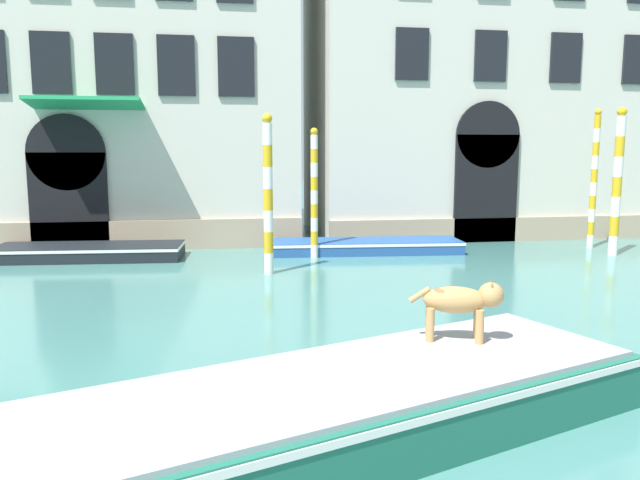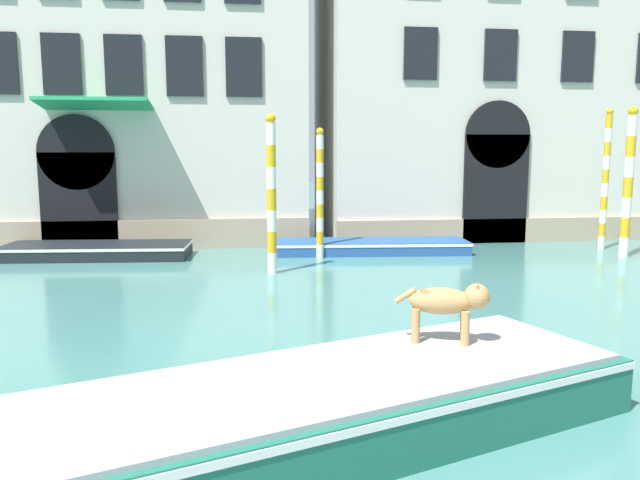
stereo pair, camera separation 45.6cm
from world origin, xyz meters
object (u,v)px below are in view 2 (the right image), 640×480
(boat_moored_near_palazzo, at_px, (97,250))
(mooring_pole_4, at_px, (628,182))
(mooring_pole_3, at_px, (320,193))
(boat_foreground, at_px, (274,415))
(dog_on_deck, at_px, (448,302))
(mooring_pole_2, at_px, (272,194))
(mooring_pole_0, at_px, (605,179))
(boat_moored_far, at_px, (370,246))

(boat_moored_near_palazzo, distance_m, mooring_pole_4, 15.40)
(mooring_pole_4, bearing_deg, mooring_pole_3, 173.53)
(boat_foreground, xyz_separation_m, dog_on_deck, (2.25, 1.19, 0.84))
(boat_moored_near_palazzo, height_order, mooring_pole_2, mooring_pole_2)
(mooring_pole_4, bearing_deg, mooring_pole_0, 83.35)
(boat_moored_near_palazzo, distance_m, mooring_pole_3, 6.65)
(boat_foreground, bearing_deg, boat_moored_near_palazzo, 89.82)
(mooring_pole_3, bearing_deg, mooring_pole_0, 2.56)
(mooring_pole_2, height_order, mooring_pole_3, mooring_pole_2)
(mooring_pole_3, height_order, mooring_pole_4, mooring_pole_4)
(mooring_pole_0, bearing_deg, mooring_pole_4, -96.65)
(mooring_pole_2, xyz_separation_m, mooring_pole_4, (10.27, 1.11, 0.17))
(dog_on_deck, height_order, boat_moored_near_palazzo, dog_on_deck)
(mooring_pole_0, bearing_deg, mooring_pole_3, -177.44)
(dog_on_deck, distance_m, mooring_pole_4, 12.60)
(mooring_pole_2, bearing_deg, mooring_pole_0, 13.50)
(mooring_pole_2, bearing_deg, boat_foreground, -92.92)
(boat_moored_near_palazzo, xyz_separation_m, mooring_pole_4, (15.16, -1.85, 1.96))
(boat_moored_far, bearing_deg, mooring_pole_0, 2.20)
(mooring_pole_0, relative_size, mooring_pole_3, 1.17)
(mooring_pole_0, bearing_deg, boat_moored_near_palazzo, 178.32)
(dog_on_deck, xyz_separation_m, mooring_pole_0, (8.66, 10.65, 0.98))
(mooring_pole_2, bearing_deg, boat_moored_near_palazzo, 148.90)
(mooring_pole_0, height_order, mooring_pole_2, mooring_pole_0)
(dog_on_deck, bearing_deg, mooring_pole_0, 68.59)
(dog_on_deck, relative_size, mooring_pole_2, 0.29)
(mooring_pole_4, bearing_deg, mooring_pole_2, -173.84)
(boat_foreground, relative_size, mooring_pole_4, 1.99)
(boat_moored_near_palazzo, distance_m, boat_moored_far, 8.01)
(boat_moored_near_palazzo, distance_m, mooring_pole_0, 15.46)
(boat_foreground, distance_m, mooring_pole_3, 11.71)
(mooring_pole_0, bearing_deg, boat_foreground, -132.65)
(dog_on_deck, relative_size, mooring_pole_0, 0.26)
(boat_moored_far, height_order, mooring_pole_3, mooring_pole_3)
(boat_foreground, height_order, mooring_pole_0, mooring_pole_0)
(mooring_pole_0, bearing_deg, dog_on_deck, -129.10)
(dog_on_deck, bearing_deg, mooring_pole_4, 65.15)
(boat_moored_far, xyz_separation_m, mooring_pole_2, (-3.11, -2.78, 1.80))
(mooring_pole_4, bearing_deg, boat_moored_far, 166.86)
(boat_foreground, height_order, mooring_pole_4, mooring_pole_4)
(dog_on_deck, distance_m, boat_moored_far, 11.06)
(boat_foreground, xyz_separation_m, mooring_pole_3, (1.96, 11.44, 1.50))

